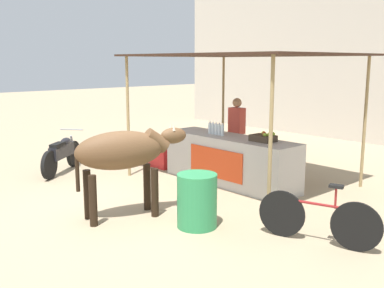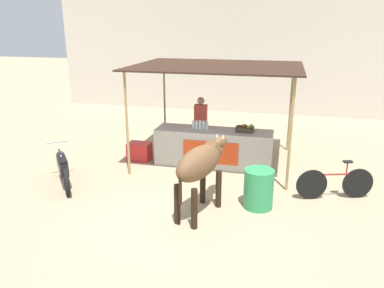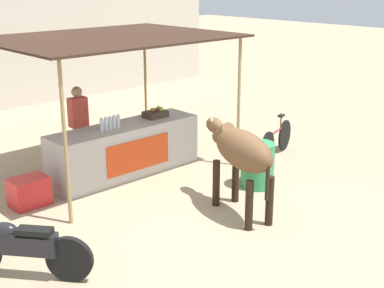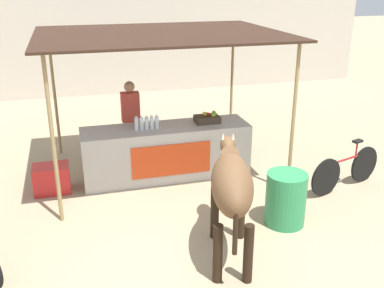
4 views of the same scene
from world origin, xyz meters
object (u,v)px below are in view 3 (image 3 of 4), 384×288
fruit_crate (156,113)px  water_barrel (257,165)px  vendor_behind_counter (79,128)px  cow (241,152)px  motorcycle_parked (21,246)px  bicycle_leaning (276,140)px  stall_counter (125,150)px  cooler_box (29,192)px

fruit_crate → water_barrel: fruit_crate is taller
vendor_behind_counter → cow: (0.77, -3.41, 0.18)m
vendor_behind_counter → motorcycle_parked: size_ratio=1.13×
fruit_crate → water_barrel: bearing=-76.1°
vendor_behind_counter → bicycle_leaning: bearing=-31.5°
stall_counter → cow: bearing=-84.5°
fruit_crate → cow: 2.77m
vendor_behind_counter → bicycle_leaning: size_ratio=1.03×
stall_counter → bicycle_leaning: (2.88, -1.33, -0.13)m
fruit_crate → cooler_box: (-2.83, -0.15, -0.79)m
vendor_behind_counter → motorcycle_parked: bearing=-132.8°
vendor_behind_counter → cow: size_ratio=0.89×
motorcycle_parked → bicycle_leaning: size_ratio=0.91×
cow → bicycle_leaning: 3.02m
cow → motorcycle_parked: 3.49m
cow → bicycle_leaning: size_ratio=1.16×
stall_counter → motorcycle_parked: size_ratio=2.06×
stall_counter → cooler_box: bearing=-177.3°
bicycle_leaning → cow: bearing=-153.0°
vendor_behind_counter → cooler_box: size_ratio=2.75×
stall_counter → cooler_box: stall_counter is taller
water_barrel → stall_counter: bearing=122.2°
stall_counter → cow: cow is taller
motorcycle_parked → bicycle_leaning: bearing=7.0°
fruit_crate → cow: size_ratio=0.24×
stall_counter → fruit_crate: fruit_crate is taller
stall_counter → cooler_box: (-2.03, -0.10, -0.24)m
fruit_crate → bicycle_leaning: size_ratio=0.28×
fruit_crate → motorcycle_parked: (-3.92, -2.12, -0.60)m
bicycle_leaning → cooler_box: bearing=165.9°
cooler_box → cow: (2.29, -2.56, 0.79)m
stall_counter → bicycle_leaning: 3.17m
stall_counter → vendor_behind_counter: vendor_behind_counter is taller
stall_counter → fruit_crate: 0.97m
cooler_box → water_barrel: water_barrel is taller
fruit_crate → vendor_behind_counter: vendor_behind_counter is taller
vendor_behind_counter → water_barrel: size_ratio=2.05×
stall_counter → motorcycle_parked: 3.75m
fruit_crate → water_barrel: 2.32m
cooler_box → water_barrel: (3.36, -2.02, 0.16)m
fruit_crate → bicycle_leaning: (2.08, -1.38, -0.68)m
vendor_behind_counter → water_barrel: bearing=-57.2°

